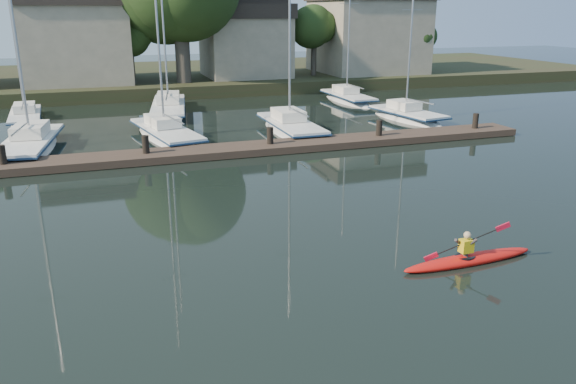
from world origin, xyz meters
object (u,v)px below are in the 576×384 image
object	(u,v)px
dock	(211,152)
sailboat_2	(167,142)
kayak	(468,258)
sailboat_3	(291,136)
sailboat_4	(407,123)
sailboat_5	(26,124)
sailboat_1	(31,155)
sailboat_7	(348,104)
sailboat_6	(169,116)

from	to	relation	value
dock	sailboat_2	xyz separation A→B (m)	(-1.55, 4.54, -0.39)
kayak	sailboat_3	bearing A→B (deg)	84.93
kayak	sailboat_4	distance (m)	21.45
kayak	sailboat_2	bearing A→B (deg)	105.79
sailboat_2	sailboat_5	size ratio (longest dim) A/B	1.11
sailboat_5	sailboat_4	bearing A→B (deg)	-21.24
sailboat_1	sailboat_2	bearing A→B (deg)	12.21
sailboat_4	sailboat_5	size ratio (longest dim) A/B	0.89
dock	sailboat_7	bearing A→B (deg)	45.06
dock	sailboat_3	xyz separation A→B (m)	(5.42, 3.90, -0.40)
dock	sailboat_3	distance (m)	6.69
sailboat_4	sailboat_2	bearing A→B (deg)	173.33
sailboat_4	sailboat_7	xyz separation A→B (m)	(-0.44, 8.15, 0.01)
kayak	sailboat_2	distance (m)	19.65
sailboat_3	sailboat_5	bearing A→B (deg)	149.98
sailboat_3	sailboat_7	world-z (taller)	sailboat_3
sailboat_1	sailboat_5	bearing A→B (deg)	103.27
kayak	sailboat_2	world-z (taller)	sailboat_2
sailboat_3	sailboat_5	size ratio (longest dim) A/B	1.02
sailboat_2	sailboat_6	size ratio (longest dim) A/B	0.86
dock	sailboat_2	size ratio (longest dim) A/B	2.33
sailboat_1	sailboat_6	xyz separation A→B (m)	(7.91, 8.65, 0.00)
sailboat_7	sailboat_3	bearing A→B (deg)	-130.23
sailboat_3	sailboat_7	distance (m)	12.24
sailboat_4	sailboat_6	bearing A→B (deg)	143.45
sailboat_4	sailboat_6	size ratio (longest dim) A/B	0.70
sailboat_1	sailboat_7	bearing A→B (deg)	30.13
sailboat_2	sailboat_4	bearing A→B (deg)	-8.72
sailboat_1	sailboat_4	size ratio (longest dim) A/B	1.24
sailboat_1	sailboat_5	distance (m)	8.65
sailboat_2	sailboat_6	xyz separation A→B (m)	(1.15, 7.98, -0.01)
sailboat_7	dock	bearing A→B (deg)	-135.29
sailboat_1	dock	bearing A→B (deg)	-18.46
dock	sailboat_3	world-z (taller)	sailboat_3
sailboat_1	sailboat_4	xyz separation A→B (m)	(22.01, 1.27, 0.01)
kayak	sailboat_4	size ratio (longest dim) A/B	0.36
sailboat_1	sailboat_2	xyz separation A→B (m)	(6.75, 0.67, 0.02)
sailboat_1	sailboat_3	bearing A→B (deg)	6.67
sailboat_1	sailboat_6	size ratio (longest dim) A/B	0.86
sailboat_1	sailboat_5	size ratio (longest dim) A/B	1.10
dock	sailboat_5	bearing A→B (deg)	126.78
sailboat_2	sailboat_1	bearing A→B (deg)	174.71
sailboat_5	sailboat_7	world-z (taller)	sailboat_5
sailboat_5	sailboat_6	size ratio (longest dim) A/B	0.78
sailboat_4	sailboat_7	distance (m)	8.17
sailboat_5	sailboat_7	size ratio (longest dim) A/B	1.06
sailboat_2	sailboat_6	world-z (taller)	sailboat_6
sailboat_4	sailboat_7	size ratio (longest dim) A/B	0.94
sailboat_4	sailboat_5	world-z (taller)	sailboat_5
dock	sailboat_4	world-z (taller)	sailboat_4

